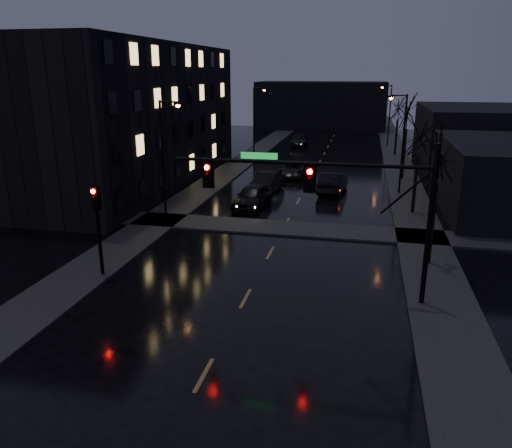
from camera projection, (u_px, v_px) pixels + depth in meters
The scene contains 22 objects.
ground at pixel (183, 413), 14.76m from camera, with size 160.00×160.00×0.00m, color black.
sidewalk_left at pixel (225, 173), 49.17m from camera, with size 3.00×140.00×0.12m, color #2D2D2B.
sidewalk_right at pixel (404, 181), 45.72m from camera, with size 3.00×140.00×0.12m, color #2D2D2B.
sidewalk_cross at pixel (283, 228), 32.03m from camera, with size 40.00×3.00×0.12m, color #2D2D2B.
apartment_block at pixel (122, 115), 44.38m from camera, with size 12.00×30.00×12.00m, color black.
commercial_right_far at pixel (478, 134), 55.29m from camera, with size 12.00×18.00×6.00m, color black.
far_block at pixel (321, 105), 87.08m from camera, with size 22.00×10.00×8.00m, color black.
signal_mast at pixel (339, 191), 20.96m from camera, with size 11.11×0.41×7.00m.
signal_pole_left at pixel (97, 218), 23.80m from camera, with size 0.35×0.41×4.53m.
tree_near at pixel (440, 146), 24.32m from camera, with size 3.52×3.52×8.08m.
tree_mid_a at pixel (420, 131), 33.78m from camera, with size 3.30×3.30×7.58m.
tree_mid_b at pixel (408, 107), 44.76m from camera, with size 3.74×3.74×8.59m.
tree_far at pixel (399, 104), 58.00m from camera, with size 3.43×3.43×7.88m.
streetlight_l_near at pixel (166, 152), 31.72m from camera, with size 1.53×0.28×8.00m.
streetlight_l_far at pixel (256, 116), 56.95m from camera, with size 1.53×0.28×8.00m.
streetlight_r_mid at pixel (401, 136), 39.86m from camera, with size 1.53×0.28×8.00m.
streetlight_r_far at pixel (388, 110), 66.02m from camera, with size 1.53×0.28×8.00m.
oncoming_car_a at pixel (252, 196), 36.83m from camera, with size 2.03×5.05×1.72m, color black.
oncoming_car_b at pixel (267, 183), 41.60m from camera, with size 1.72×4.93×1.62m, color black.
oncoming_car_c at pixel (293, 169), 47.82m from camera, with size 2.43×5.27×1.46m, color black.
oncoming_car_d at pixel (299, 140), 67.54m from camera, with size 2.29×5.63×1.63m, color black.
lead_car at pixel (333, 182), 41.46m from camera, with size 1.82×5.21×1.72m, color black.
Camera 1 is at (4.76, -11.73, 9.70)m, focal length 35.00 mm.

